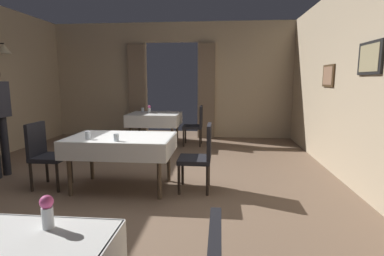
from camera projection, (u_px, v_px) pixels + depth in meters
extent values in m
plane|color=#7A604C|center=(124.00, 193.00, 4.05)|extent=(10.08, 10.08, 0.00)
cone|color=beige|center=(4.00, 49.00, 5.75)|extent=(0.26, 0.26, 0.18)
cube|color=tan|center=(383.00, 82.00, 3.51)|extent=(0.12, 8.40, 3.00)
cube|color=black|center=(370.00, 58.00, 3.67)|extent=(0.03, 0.58, 0.41)
cube|color=#998C66|center=(369.00, 58.00, 3.67)|extent=(0.01, 0.48, 0.33)
cube|color=#47331E|center=(329.00, 76.00, 5.08)|extent=(0.03, 0.50, 0.37)
cube|color=#8C664C|center=(328.00, 76.00, 5.08)|extent=(0.01, 0.41, 0.31)
cube|color=tan|center=(102.00, 81.00, 8.12)|extent=(2.50, 0.12, 3.00)
cube|color=tan|center=(246.00, 81.00, 7.76)|extent=(2.50, 0.12, 3.00)
cube|color=tan|center=(172.00, 32.00, 7.74)|extent=(1.40, 0.12, 0.50)
cube|color=#7F6B56|center=(137.00, 91.00, 7.93)|extent=(0.44, 0.14, 2.45)
cube|color=#7F6B56|center=(206.00, 92.00, 7.76)|extent=(0.44, 0.14, 2.45)
cube|color=white|center=(6.00, 238.00, 1.75)|extent=(1.45, 0.02, 0.30)
cylinder|color=#4C3D2D|center=(69.00, 170.00, 3.90)|extent=(0.06, 0.06, 0.71)
cylinder|color=#4C3D2D|center=(159.00, 173.00, 3.79)|extent=(0.06, 0.06, 0.71)
cylinder|color=#4C3D2D|center=(91.00, 157.00, 4.57)|extent=(0.06, 0.06, 0.71)
cylinder|color=#4C3D2D|center=(168.00, 159.00, 4.46)|extent=(0.06, 0.06, 0.71)
cube|color=#4C3D2D|center=(121.00, 138.00, 4.12)|extent=(1.36, 0.84, 0.03)
cube|color=white|center=(121.00, 137.00, 4.12)|extent=(1.42, 0.90, 0.01)
cube|color=white|center=(109.00, 153.00, 3.69)|extent=(1.42, 0.02, 0.24)
cube|color=white|center=(131.00, 138.00, 4.58)|extent=(1.42, 0.02, 0.24)
cube|color=white|center=(73.00, 144.00, 4.20)|extent=(0.02, 0.90, 0.24)
cube|color=white|center=(172.00, 146.00, 4.07)|extent=(0.02, 0.90, 0.24)
cylinder|color=#4C3D2D|center=(131.00, 132.00, 6.72)|extent=(0.06, 0.06, 0.71)
cylinder|color=#4C3D2D|center=(172.00, 133.00, 6.63)|extent=(0.06, 0.06, 0.71)
cylinder|color=#4C3D2D|center=(140.00, 127.00, 7.45)|extent=(0.06, 0.06, 0.71)
cylinder|color=#4C3D2D|center=(177.00, 128.00, 7.36)|extent=(0.06, 0.06, 0.71)
cube|color=#4C3D2D|center=(155.00, 114.00, 6.98)|extent=(1.11, 0.91, 0.03)
cube|color=white|center=(155.00, 113.00, 6.98)|extent=(1.17, 0.97, 0.01)
cube|color=white|center=(150.00, 122.00, 6.52)|extent=(1.17, 0.02, 0.28)
cube|color=white|center=(159.00, 117.00, 7.47)|extent=(1.17, 0.02, 0.28)
cube|color=white|center=(130.00, 119.00, 7.05)|extent=(0.02, 0.97, 0.28)
cube|color=white|center=(179.00, 119.00, 6.94)|extent=(0.02, 0.97, 0.28)
cylinder|color=black|center=(179.00, 179.00, 3.96)|extent=(0.04, 0.04, 0.42)
cylinder|color=black|center=(183.00, 171.00, 4.34)|extent=(0.04, 0.04, 0.42)
cylinder|color=black|center=(207.00, 180.00, 3.93)|extent=(0.04, 0.04, 0.42)
cylinder|color=black|center=(209.00, 172.00, 4.30)|extent=(0.04, 0.04, 0.42)
cube|color=black|center=(194.00, 160.00, 4.10)|extent=(0.44, 0.44, 0.06)
cube|color=black|center=(209.00, 142.00, 4.04)|extent=(0.05, 0.42, 0.48)
cylinder|color=black|center=(71.00, 169.00, 4.41)|extent=(0.04, 0.04, 0.42)
cylinder|color=black|center=(57.00, 177.00, 4.04)|extent=(0.04, 0.04, 0.42)
cylinder|color=black|center=(47.00, 169.00, 4.45)|extent=(0.04, 0.04, 0.42)
cylinder|color=black|center=(31.00, 177.00, 4.08)|extent=(0.04, 0.04, 0.42)
cube|color=black|center=(51.00, 157.00, 4.21)|extent=(0.44, 0.44, 0.06)
cube|color=black|center=(36.00, 140.00, 4.19)|extent=(0.05, 0.42, 0.48)
cylinder|color=black|center=(184.00, 138.00, 6.83)|extent=(0.04, 0.04, 0.42)
cylinder|color=black|center=(185.00, 135.00, 7.20)|extent=(0.04, 0.04, 0.42)
cylinder|color=black|center=(200.00, 138.00, 6.79)|extent=(0.04, 0.04, 0.42)
cylinder|color=black|center=(201.00, 135.00, 7.17)|extent=(0.04, 0.04, 0.42)
cube|color=black|center=(193.00, 127.00, 6.96)|extent=(0.44, 0.44, 0.06)
cube|color=black|center=(201.00, 116.00, 6.90)|extent=(0.05, 0.42, 0.48)
cylinder|color=silver|center=(48.00, 218.00, 1.55)|extent=(0.06, 0.06, 0.12)
sphere|color=#D84C8C|center=(46.00, 202.00, 1.54)|extent=(0.07, 0.07, 0.07)
cylinder|color=silver|center=(116.00, 137.00, 3.79)|extent=(0.07, 0.07, 0.09)
cylinder|color=silver|center=(88.00, 135.00, 3.91)|extent=(0.07, 0.07, 0.10)
cylinder|color=silver|center=(149.00, 111.00, 6.99)|extent=(0.06, 0.06, 0.12)
sphere|color=#D84C8C|center=(149.00, 107.00, 6.97)|extent=(0.07, 0.07, 0.07)
cylinder|color=silver|center=(143.00, 110.00, 7.25)|extent=(0.07, 0.07, 0.11)
cylinder|color=white|center=(160.00, 113.00, 6.96)|extent=(0.21, 0.21, 0.01)
cylinder|color=white|center=(169.00, 112.00, 7.24)|extent=(0.23, 0.23, 0.01)
cylinder|color=black|center=(5.00, 146.00, 4.76)|extent=(0.12, 0.12, 0.95)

